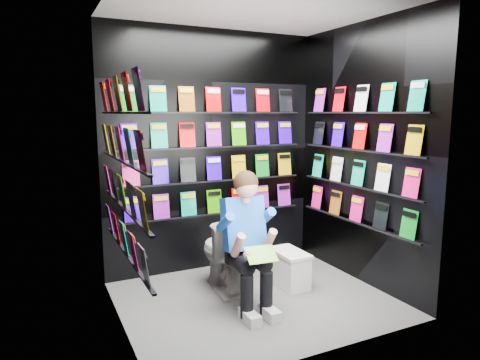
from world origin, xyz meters
name	(u,v)px	position (x,y,z in m)	size (l,w,h in m)	color
floor	(255,300)	(0.00, 0.00, 0.00)	(2.40, 2.40, 0.00)	#585856
ceiling	(257,6)	(0.00, 0.00, 2.60)	(2.40, 2.40, 0.00)	white
wall_back	(213,152)	(0.00, 1.00, 1.30)	(2.40, 0.04, 2.60)	black
wall_front	(325,176)	(0.00, -1.00, 1.30)	(2.40, 0.04, 2.60)	black
wall_left	(117,168)	(-1.20, 0.00, 1.30)	(0.04, 2.00, 2.60)	black
wall_right	(361,155)	(1.20, 0.00, 1.30)	(0.04, 2.00, 2.60)	black
comics_back	(214,151)	(0.00, 0.97, 1.31)	(2.10, 0.06, 1.37)	red
comics_left	(121,168)	(-1.17, 0.00, 1.31)	(0.06, 1.70, 1.37)	red
comics_right	(359,155)	(1.17, 0.00, 1.31)	(0.06, 1.70, 1.37)	red
toilet	(225,253)	(-0.15, 0.34, 0.37)	(0.42, 0.75, 0.73)	white
longbox	(289,270)	(0.47, 0.15, 0.16)	(0.24, 0.43, 0.32)	white
longbox_lid	(290,253)	(0.47, 0.15, 0.34)	(0.26, 0.45, 0.03)	white
reader	(242,225)	(-0.15, -0.04, 0.74)	(0.48, 0.70, 1.30)	blue
held_comic	(261,254)	(-0.15, -0.39, 0.58)	(0.25, 0.01, 0.18)	green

